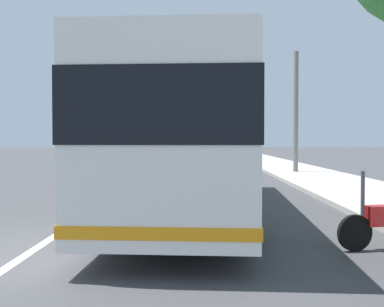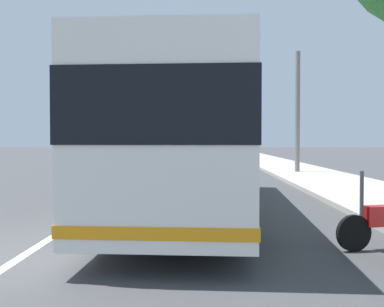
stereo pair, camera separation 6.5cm
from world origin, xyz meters
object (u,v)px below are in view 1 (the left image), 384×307
object	(u,v)px
car_behind_bus	(205,154)
utility_pole	(296,113)
car_ahead_same_lane	(204,149)
coach_bus	(192,137)
car_oncoming	(208,162)

from	to	relation	value
car_behind_bus	utility_pole	distance (m)	11.40
car_ahead_same_lane	coach_bus	bearing A→B (deg)	-179.18
car_behind_bus	car_ahead_same_lane	bearing A→B (deg)	2.77
coach_bus	car_behind_bus	size ratio (longest dim) A/B	2.59
car_behind_bus	coach_bus	bearing A→B (deg)	-178.36
car_oncoming	car_behind_bus	distance (m)	11.23
car_ahead_same_lane	utility_pole	size ratio (longest dim) A/B	0.66
car_ahead_same_lane	car_behind_bus	bearing A→B (deg)	-178.61
car_behind_bus	utility_pole	xyz separation A→B (m)	(-10.24, -4.41, 2.37)
car_oncoming	utility_pole	size ratio (longest dim) A/B	0.66
car_oncoming	utility_pole	distance (m)	5.08
car_behind_bus	utility_pole	world-z (taller)	utility_pole
car_ahead_same_lane	utility_pole	bearing A→B (deg)	-170.79
coach_bus	car_ahead_same_lane	xyz separation A→B (m)	(44.77, -0.65, -1.14)
car_oncoming	car_ahead_same_lane	bearing A→B (deg)	-3.45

